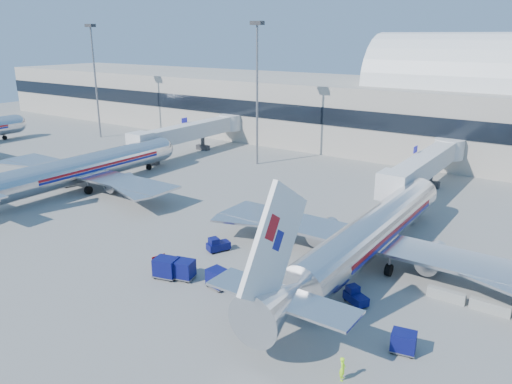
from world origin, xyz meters
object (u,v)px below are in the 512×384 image
Objects in this scene: tug_lead at (246,284)px; cart_open_red at (165,266)px; cart_solo_near at (252,308)px; tug_left at (218,245)px; cart_train_a at (218,278)px; cart_solo_far at (404,342)px; ramp_worker at (343,369)px; airliner_main at (367,235)px; airliner_mid at (81,169)px; mast_far_west at (94,65)px; mast_west at (257,73)px; barrier_mid at (490,307)px; cart_train_c at (166,267)px; jetbridge_mid at (194,131)px; barrier_near at (446,295)px; tug_right at (355,296)px; jetbridge_near at (428,163)px; cart_train_b at (183,269)px.

tug_lead is 1.06× the size of cart_open_red.
tug_left is at bearing 127.66° from cart_solo_near.
tug_lead is at bearing 27.63° from cart_train_a.
ramp_worker reaches higher than cart_solo_far.
cart_solo_far is at bearing 13.81° from cart_open_red.
cart_open_red is (-14.67, -11.59, -2.54)m from airliner_main.
airliner_mid is 16.14× the size of cart_open_red.
mast_far_west is 68.15m from cart_open_red.
tug_left is at bearing -61.76° from mast_west.
cart_train_a reaches higher than barrier_mid.
cart_train_c is 10.15m from cart_solo_near.
cart_open_red is at bearing -141.68° from airliner_main.
barrier_near is at bearing -28.80° from jetbridge_mid.
airliner_main is 13.75m from cart_solo_far.
tug_right is 0.94× the size of tug_left.
airliner_mid is 1.35× the size of jetbridge_near.
ramp_worker reaches higher than barrier_near.
cart_train_c is at bearing -23.80° from airliner_mid.
cart_solo_far is at bearing -75.29° from jetbridge_near.
jetbridge_mid is at bearing 1.81° from mast_far_west.
jetbridge_mid is 17.19× the size of ramp_worker.
mast_far_west is 10.43× the size of cart_solo_near.
mast_far_west is 78.52m from cart_solo_near.
cart_train_b is (-23.36, -9.41, 0.49)m from barrier_mid.
jetbridge_near is 11.60× the size of tug_right.
mast_far_west reaches higher than airliner_main.
barrier_mid is at bearing -64.56° from jetbridge_near.
cart_train_a is 3.55m from cart_train_b.
jetbridge_mid is 27.82m from mast_far_west.
cart_solo_far is at bearing -0.88° from cart_solo_near.
airliner_mid is at bearing -42.32° from mast_far_west.
barrier_near is 1.00× the size of barrier_mid.
tug_lead is 1.06× the size of cart_train_b.
tug_lead is 13.70m from cart_solo_far.
mast_far_west is at bearing 137.68° from airliner_mid.
jetbridge_near is 40.12m from cart_solo_near.
airliner_main is 26.43m from jetbridge_near.
airliner_main is 15.71× the size of tug_right.
cart_train_a is (4.76, -5.81, 0.21)m from tug_left.
jetbridge_near is 42.00m from jetbridge_mid.
airliner_main is 41.12m from mast_west.
airliner_mid is at bearing 177.13° from barrier_near.
airliner_main is at bearing -30.64° from jetbridge_mid.
barrier_near and barrier_mid have the same top height.
tug_lead is 2.48m from cart_train_a.
mast_far_west and mast_west have the same top height.
cart_train_c is (30.93, -38.89, -2.95)m from jetbridge_mid.
cart_solo_near reaches higher than tug_left.
cart_open_red is (-16.82, -4.41, -0.24)m from tug_right.
airliner_main is 1.35× the size of jetbridge_mid.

